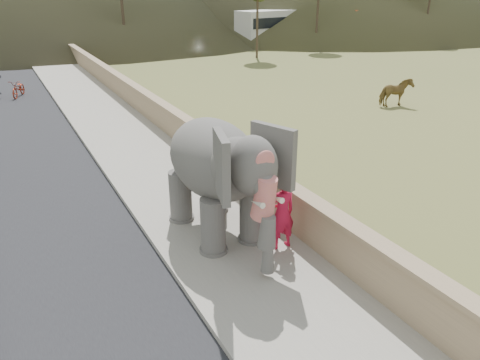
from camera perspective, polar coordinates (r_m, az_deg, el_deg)
name	(u,v)px	position (r m, az deg, el deg)	size (l,w,h in m)	color
ground	(331,356)	(8.15, 11.08, -20.29)	(160.00, 160.00, 0.00)	olive
walkway	(145,159)	(15.96, -11.51, 2.54)	(3.00, 120.00, 0.15)	#9E9687
parapet	(190,138)	(16.30, -6.09, 5.08)	(0.30, 120.00, 1.10)	tan
cow	(396,93)	(23.84, 18.45, 10.08)	(0.72, 1.57, 1.33)	brown
distant_car	(249,37)	(45.74, 1.11, 16.98)	(1.70, 4.23, 1.44)	#B0B1B7
bus_white	(287,26)	(47.83, 5.76, 18.14)	(2.50, 11.00, 3.10)	beige
bus_orange	(385,24)	(52.18, 17.31, 17.68)	(2.50, 11.00, 3.10)	#CE5024
elephant_and_man	(215,175)	(10.51, -3.06, 0.59)	(2.29, 3.91, 2.78)	#64605B
motorcyclist	(7,84)	(27.11, -26.54, 10.45)	(2.10, 1.77, 1.86)	maroon
trees	(79,9)	(33.29, -19.08, 19.08)	(47.12, 40.78, 8.84)	#473828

